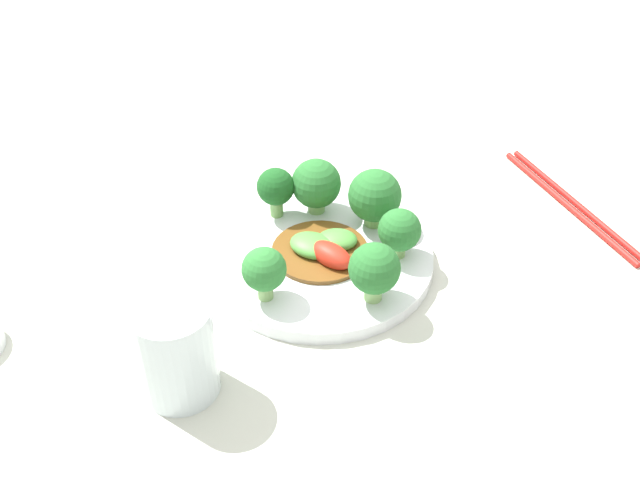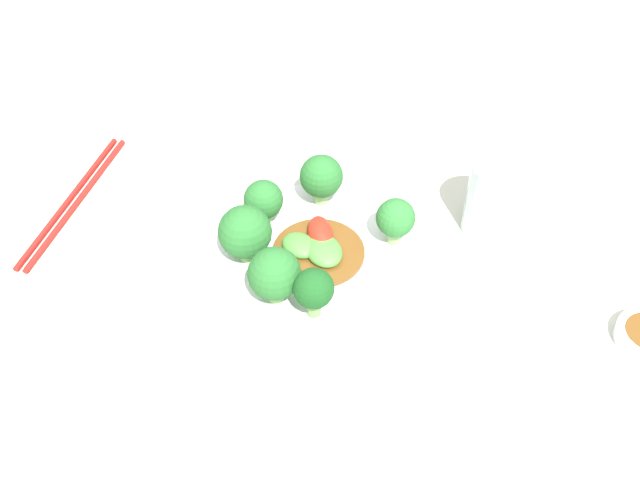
# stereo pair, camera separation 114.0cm
# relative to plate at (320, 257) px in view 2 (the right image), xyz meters

# --- Properties ---
(table) EXTENTS (0.94, 0.91, 0.70)m
(table) POSITION_rel_plate_xyz_m (-0.00, 0.04, -0.36)
(table) COLOR #B7BCAD
(table) RESTS_ON ground_plane
(plate) EXTENTS (0.24, 0.24, 0.02)m
(plate) POSITION_rel_plate_xyz_m (0.00, 0.00, 0.00)
(plate) COLOR silver
(plate) RESTS_ON table
(broccoli_west) EXTENTS (0.06, 0.06, 0.07)m
(broccoli_west) POSITION_rel_plate_xyz_m (-0.08, -0.01, 0.04)
(broccoli_west) COLOR #89B76B
(broccoli_west) RESTS_ON plate
(broccoli_southwest) EXTENTS (0.04, 0.04, 0.06)m
(broccoli_southwest) POSITION_rel_plate_xyz_m (-0.07, -0.05, 0.04)
(broccoli_southwest) COLOR #70A356
(broccoli_southwest) RESTS_ON plate
(broccoli_northeast) EXTENTS (0.05, 0.05, 0.06)m
(broccoli_northeast) POSITION_rel_plate_xyz_m (0.07, 0.06, 0.05)
(broccoli_northeast) COLOR #89B76B
(broccoli_northeast) RESTS_ON plate
(broccoli_southeast) EXTENTS (0.04, 0.04, 0.06)m
(broccoli_southeast) POSITION_rel_plate_xyz_m (0.07, -0.05, 0.04)
(broccoli_southeast) COLOR #89B76B
(broccoli_southeast) RESTS_ON plate
(broccoli_north) EXTENTS (0.05, 0.05, 0.06)m
(broccoli_north) POSITION_rel_plate_xyz_m (0.00, 0.08, 0.04)
(broccoli_north) COLOR #7AAD5B
(broccoli_north) RESTS_ON plate
(broccoli_northwest) EXTENTS (0.06, 0.06, 0.07)m
(broccoli_northwest) POSITION_rel_plate_xyz_m (-0.06, 0.06, 0.05)
(broccoli_northwest) COLOR #7AAD5B
(broccoli_northwest) RESTS_ON plate
(stirfry_center) EXTENTS (0.10, 0.10, 0.02)m
(stirfry_center) POSITION_rel_plate_xyz_m (0.00, 0.00, 0.02)
(stirfry_center) COLOR brown
(stirfry_center) RESTS_ON plate
(drinking_glass) EXTENTS (0.07, 0.07, 0.10)m
(drinking_glass) POSITION_rel_plate_xyz_m (0.17, -0.12, 0.04)
(drinking_glass) COLOR silver
(drinking_glass) RESTS_ON table
(chopsticks) EXTENTS (0.23, 0.12, 0.01)m
(chopsticks) POSITION_rel_plate_xyz_m (-0.12, 0.30, -0.00)
(chopsticks) COLOR red
(chopsticks) RESTS_ON table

